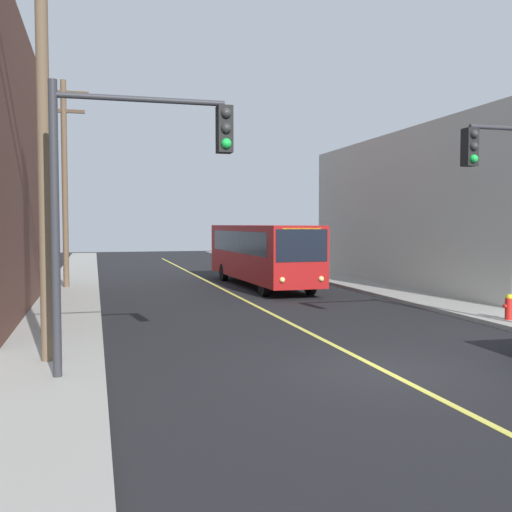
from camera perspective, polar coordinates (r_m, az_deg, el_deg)
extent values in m
plane|color=black|center=(13.86, 12.04, -10.63)|extent=(120.00, 120.00, 0.00)
cube|color=gray|center=(22.23, -17.81, -5.34)|extent=(2.50, 90.00, 0.15)
cube|color=gray|center=(25.95, 16.21, -4.12)|extent=(2.50, 90.00, 0.15)
cube|color=#D8CC4C|center=(27.86, -2.23, -3.66)|extent=(0.16, 60.00, 0.01)
cube|color=black|center=(24.51, -20.63, -1.03)|extent=(0.06, 12.16, 1.30)
cube|color=black|center=(24.50, -20.77, 6.45)|extent=(0.06, 12.16, 1.30)
cube|color=black|center=(24.90, -20.92, 13.82)|extent=(0.06, 12.16, 1.30)
cube|color=#B2B2A8|center=(35.01, 21.13, 3.99)|extent=(12.00, 19.48, 7.91)
cube|color=black|center=(31.89, 12.38, 0.00)|extent=(0.06, 13.63, 1.30)
cube|color=black|center=(31.88, 12.44, 5.75)|extent=(0.06, 13.63, 1.30)
cube|color=maroon|center=(31.27, 0.42, 0.42)|extent=(2.89, 12.07, 2.75)
cube|color=black|center=(25.60, 4.38, 1.00)|extent=(2.35, 0.15, 1.40)
cube|color=black|center=(37.00, -2.32, 1.80)|extent=(2.30, 0.14, 1.10)
cube|color=black|center=(30.90, -1.80, 1.36)|extent=(0.35, 10.20, 1.10)
cube|color=black|center=(31.64, 2.59, 1.40)|extent=(0.35, 10.20, 1.10)
cube|color=orange|center=(25.59, 4.38, 2.35)|extent=(1.79, 0.11, 0.30)
sphere|color=#F9D872|center=(25.35, 2.51, -2.30)|extent=(0.24, 0.24, 0.24)
sphere|color=#F9D872|center=(25.99, 6.23, -2.18)|extent=(0.24, 0.24, 0.24)
cylinder|color=black|center=(27.03, 0.77, -2.81)|extent=(0.33, 1.01, 1.00)
cylinder|color=black|center=(27.79, 5.20, -2.66)|extent=(0.33, 1.01, 1.00)
cylinder|color=black|center=(34.42, -3.10, -1.55)|extent=(0.33, 1.01, 1.00)
cylinder|color=black|center=(35.02, 0.48, -1.47)|extent=(0.33, 1.01, 1.00)
cylinder|color=brown|center=(14.48, -19.61, 11.30)|extent=(0.28, 0.28, 10.47)
cylinder|color=brown|center=(31.02, -17.77, 6.53)|extent=(0.28, 0.28, 10.14)
cube|color=#4C3D2D|center=(31.62, -17.91, 14.64)|extent=(2.40, 0.16, 0.16)
cube|color=#4C3D2D|center=(31.45, -17.88, 13.03)|extent=(2.00, 0.16, 0.16)
cylinder|color=#2D2D33|center=(12.73, -18.61, 2.38)|extent=(0.18, 0.18, 6.00)
cylinder|color=#2D2D33|center=(13.01, -10.85, 14.46)|extent=(3.50, 0.12, 0.12)
cube|color=black|center=(13.16, -3.03, 11.95)|extent=(0.32, 0.36, 1.00)
sphere|color=#2D2D2D|center=(13.03, -2.86, 13.46)|extent=(0.22, 0.22, 0.22)
sphere|color=#2D2D2D|center=(12.97, -2.85, 12.07)|extent=(0.22, 0.22, 0.22)
sphere|color=green|center=(12.93, -2.85, 10.67)|extent=(0.22, 0.22, 0.22)
cube|color=black|center=(17.05, 19.70, 9.73)|extent=(0.32, 0.36, 1.00)
sphere|color=#2D2D2D|center=(16.93, 20.09, 10.87)|extent=(0.22, 0.22, 0.22)
sphere|color=#2D2D2D|center=(16.89, 20.07, 9.79)|extent=(0.22, 0.22, 0.22)
sphere|color=green|center=(16.86, 20.05, 8.71)|extent=(0.22, 0.22, 0.22)
cylinder|color=red|center=(21.23, 22.98, -4.67)|extent=(0.26, 0.26, 0.70)
sphere|color=gold|center=(21.19, 23.00, -3.68)|extent=(0.24, 0.24, 0.24)
cylinder|color=red|center=(21.12, 22.65, -4.43)|extent=(0.12, 0.10, 0.10)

